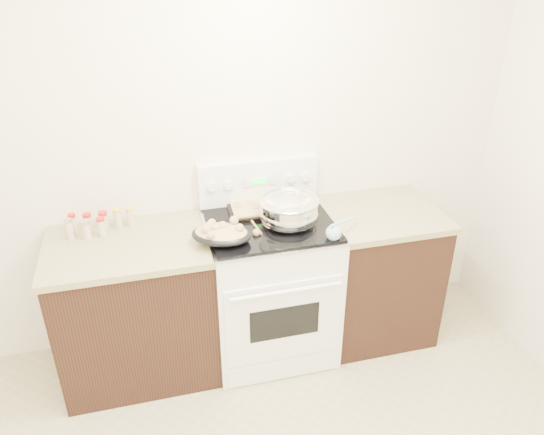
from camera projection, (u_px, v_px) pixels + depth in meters
name	position (u px, v px, depth m)	size (l,w,h in m)	color
room_shell	(275.00, 233.00, 1.51)	(4.10, 3.60, 2.75)	white
counter_left	(137.00, 308.00, 3.21)	(0.93, 0.67, 0.92)	black
counter_right	(375.00, 271.00, 3.55)	(0.73, 0.67, 0.92)	black
kitchen_range	(270.00, 284.00, 3.37)	(0.78, 0.73, 1.22)	white
mixing_bowl	(289.00, 212.00, 3.10)	(0.36, 0.36, 0.21)	silver
roasting_pan	(221.00, 233.00, 2.94)	(0.41, 0.35, 0.12)	black
baking_sheet	(262.00, 207.00, 3.29)	(0.43, 0.31, 0.06)	black
wooden_spoon	(255.00, 230.00, 3.05)	(0.06, 0.25, 0.04)	#B17D51
blue_ladle	(334.00, 232.00, 2.98)	(0.25, 0.21, 0.11)	#7FB8BE
spice_jars	(98.00, 223.00, 3.07)	(0.38, 0.15, 0.13)	#BFB28C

